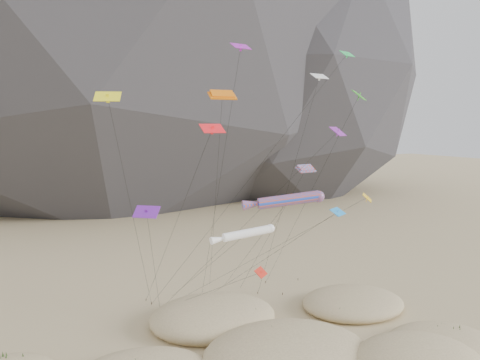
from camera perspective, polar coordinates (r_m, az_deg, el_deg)
name	(u,v)px	position (r m, az deg, el deg)	size (l,w,h in m)	color
kite_stakes	(223,294)	(60.20, -2.07, -13.77)	(20.92, 4.86, 0.30)	#3F2D1E
rainbow_tube_kite	(286,200)	(49.19, 5.60, -2.48)	(8.75, 15.08, 14.34)	#EB4F18
white_tube_kite	(245,234)	(42.79, 0.58, -6.59)	(6.50, 17.53, 11.98)	white
orange_parafoil	(222,98)	(45.11, -2.19, 9.96)	(5.50, 16.19, 24.53)	#D6640B
multi_parafoil	(305,170)	(54.35, 7.96, 1.24)	(6.00, 9.12, 16.71)	red
delta_kites	(282,143)	(47.75, 5.10, 4.50)	(30.72, 18.57, 29.32)	silver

